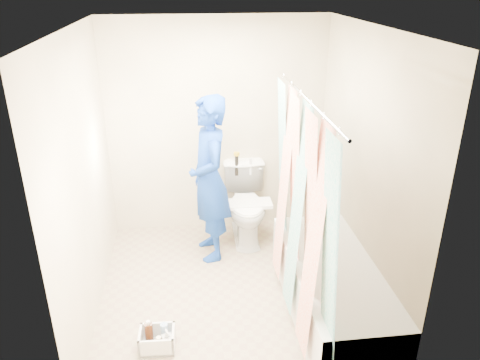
{
  "coord_description": "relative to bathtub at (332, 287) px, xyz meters",
  "views": [
    {
      "loc": [
        -0.35,
        -3.64,
        2.77
      ],
      "look_at": [
        0.15,
        0.4,
        0.97
      ],
      "focal_mm": 35.0,
      "sensor_mm": 36.0,
      "label": 1
    }
  ],
  "objects": [
    {
      "name": "shower_curtain",
      "position": [
        -0.33,
        0.0,
        0.75
      ],
      "size": [
        0.06,
        1.75,
        1.8
      ],
      "primitive_type": "cube",
      "color": "white",
      "rests_on": "curtain_rod"
    },
    {
      "name": "floor",
      "position": [
        -0.85,
        0.43,
        -0.27
      ],
      "size": [
        2.6,
        2.6,
        0.0
      ],
      "primitive_type": "plane",
      "color": "gray",
      "rests_on": "ground"
    },
    {
      "name": "cleaning_caddy",
      "position": [
        -1.5,
        -0.26,
        -0.19
      ],
      "size": [
        0.29,
        0.24,
        0.21
      ],
      "rotation": [
        0.0,
        0.0,
        -0.04
      ],
      "color": "white",
      "rests_on": "ground"
    },
    {
      "name": "tank_internals",
      "position": [
        -0.61,
        1.6,
        0.56
      ],
      "size": [
        0.2,
        0.07,
        0.27
      ],
      "color": "black",
      "rests_on": "toilet"
    },
    {
      "name": "wall_right",
      "position": [
        0.35,
        0.43,
        0.93
      ],
      "size": [
        0.02,
        2.6,
        2.4
      ],
      "primitive_type": "cube",
      "color": "beige",
      "rests_on": "ground"
    },
    {
      "name": "ceiling",
      "position": [
        -0.85,
        0.43,
        2.13
      ],
      "size": [
        2.4,
        2.6,
        0.02
      ],
      "primitive_type": "cube",
      "color": "white",
      "rests_on": "wall_back"
    },
    {
      "name": "wall_front",
      "position": [
        -0.85,
        -0.88,
        0.93
      ],
      "size": [
        2.4,
        0.02,
        2.4
      ],
      "primitive_type": "cube",
      "color": "beige",
      "rests_on": "ground"
    },
    {
      "name": "bathtub",
      "position": [
        0.0,
        0.0,
        0.0
      ],
      "size": [
        0.7,
        1.75,
        0.5
      ],
      "color": "white",
      "rests_on": "ground"
    },
    {
      "name": "toilet",
      "position": [
        -0.56,
        1.38,
        0.15
      ],
      "size": [
        0.48,
        0.83,
        0.84
      ],
      "primitive_type": "imported",
      "rotation": [
        0.0,
        0.0,
        -0.02
      ],
      "color": "white",
      "rests_on": "ground"
    },
    {
      "name": "curtain_rod",
      "position": [
        -0.33,
        0.0,
        1.68
      ],
      "size": [
        0.02,
        1.9,
        0.02
      ],
      "primitive_type": "cylinder",
      "rotation": [
        1.57,
        0.0,
        0.0
      ],
      "color": "silver",
      "rests_on": "wall_back"
    },
    {
      "name": "wall_back",
      "position": [
        -0.85,
        1.73,
        0.93
      ],
      "size": [
        2.4,
        0.02,
        2.4
      ],
      "primitive_type": "cube",
      "color": "beige",
      "rests_on": "ground"
    },
    {
      "name": "plumber",
      "position": [
        -0.98,
        1.1,
        0.6
      ],
      "size": [
        0.51,
        0.69,
        1.73
      ],
      "primitive_type": "imported",
      "rotation": [
        0.0,
        0.0,
        -1.4
      ],
      "color": "#0F1C9F",
      "rests_on": "ground"
    },
    {
      "name": "tank_lid",
      "position": [
        -0.57,
        1.25,
        0.22
      ],
      "size": [
        0.52,
        0.23,
        0.04
      ],
      "primitive_type": "cube",
      "rotation": [
        0.0,
        0.0,
        -0.02
      ],
      "color": "white",
      "rests_on": "toilet"
    },
    {
      "name": "wall_left",
      "position": [
        -2.05,
        0.43,
        0.93
      ],
      "size": [
        0.02,
        2.6,
        2.4
      ],
      "primitive_type": "cube",
      "color": "beige",
      "rests_on": "ground"
    }
  ]
}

